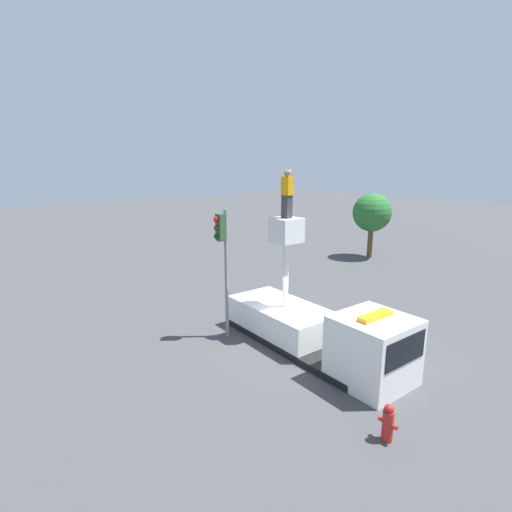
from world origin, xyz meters
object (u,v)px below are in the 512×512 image
Objects in this scene: traffic_cone_rear at (238,302)px; tree_left_bg at (372,213)px; traffic_light_pole at (223,249)px; worker at (287,194)px; fire_hydrant at (388,423)px; bucket_truck at (314,330)px.

tree_left_bg is (-2.88, 13.44, 2.85)m from traffic_cone_rear.
traffic_light_pole is at bearing -72.20° from tree_left_bg.
fire_hydrant is (6.09, -1.94, -5.11)m from worker.
bucket_truck is 4.48m from traffic_light_pole.
worker is 1.74× the size of fire_hydrant.
traffic_light_pole reaches higher than traffic_cone_rear.
fire_hydrant is 9.81m from traffic_cone_rear.
traffic_light_pole is 5.02× the size of fire_hydrant.
traffic_cone_rear is 14.03m from tree_left_bg.
fire_hydrant is (4.48, -1.94, -0.37)m from bucket_truck.
traffic_cone_rear is (-5.11, 0.17, -0.48)m from bucket_truck.
bucket_truck is 15.96m from tree_left_bg.
fire_hydrant is at bearing -12.43° from traffic_cone_rear.
traffic_light_pole is 8.09m from fire_hydrant.
worker is 8.18m from fire_hydrant.
bucket_truck reaches higher than fire_hydrant.
traffic_light_pole is at bearing 179.89° from fire_hydrant.
bucket_truck reaches higher than traffic_cone_rear.
traffic_light_pole is (-1.39, -1.92, -2.03)m from worker.
bucket_truck reaches higher than tree_left_bg.
bucket_truck is 4.89m from fire_hydrant.
fire_hydrant is at bearing -17.67° from worker.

